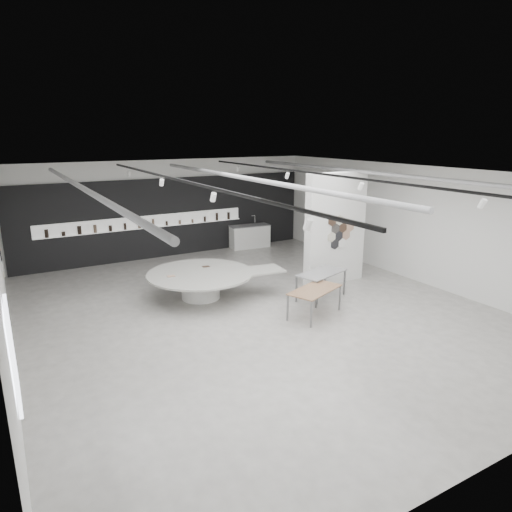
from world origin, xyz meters
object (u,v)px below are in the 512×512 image
sample_table_stone (321,274)px  partition_column (335,229)px  sample_table_wood (315,291)px  kitchen_counter (250,236)px  display_island (203,281)px

sample_table_stone → partition_column: bearing=38.2°
sample_table_wood → sample_table_stone: bearing=45.3°
partition_column → kitchen_counter: partition_column is taller
sample_table_stone → sample_table_wood: bearing=-134.7°
display_island → sample_table_stone: 3.53m
kitchen_counter → display_island: bearing=-126.7°
sample_table_stone → kitchen_counter: size_ratio=0.99×
display_island → sample_table_wood: display_island is taller
sample_table_wood → sample_table_stone: sample_table_stone is taller
partition_column → sample_table_wood: partition_column is taller
sample_table_wood → kitchen_counter: 7.82m
sample_table_wood → kitchen_counter: size_ratio=1.01×
sample_table_wood → partition_column: bearing=41.4°
partition_column → display_island: size_ratio=0.87×
partition_column → display_island: 4.60m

